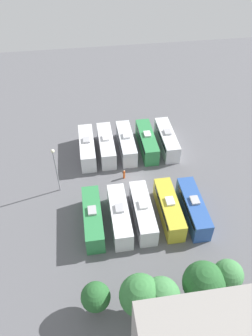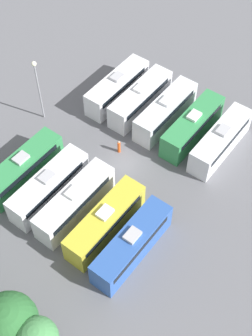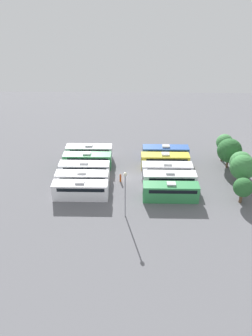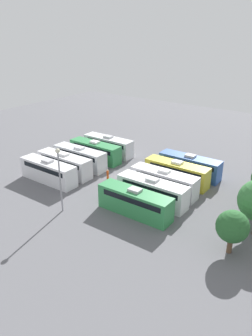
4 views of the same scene
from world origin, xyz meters
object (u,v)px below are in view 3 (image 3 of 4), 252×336
tree_1 (229,151)px  tree_4 (243,188)px  bus_4 (81,190)px  tree_2 (241,163)px  bus_7 (167,171)px  tree_3 (243,167)px  bus_6 (165,161)px  tree_0 (225,143)px  light_pole (125,188)px  bus_5 (166,153)px  bus_3 (83,179)px  bus_1 (88,160)px  bus_0 (89,152)px  bus_2 (85,170)px  worker_person (120,178)px  bus_8 (170,180)px  bus_9 (171,191)px

tree_1 → tree_4: (12.60, -0.63, -0.85)m
bus_4 → tree_2: tree_2 is taller
bus_7 → tree_3: tree_3 is taller
bus_6 → tree_1: tree_1 is taller
bus_6 → tree_0: bearing=105.4°
light_pole → bus_5: bearing=157.0°
bus_5 → light_pole: size_ratio=1.16×
bus_3 → tree_2: size_ratio=1.58×
tree_1 → tree_4: bearing=-2.9°
tree_0 → tree_3: bearing=4.8°
bus_1 → tree_0: (-3.66, 29.43, 2.67)m
bus_3 → bus_6: bearing=115.0°
bus_0 → tree_4: 33.19m
bus_5 → bus_2: bearing=-65.8°
bus_2 → worker_person: 7.49m
tree_2 → tree_4: tree_2 is taller
worker_person → tree_3: tree_3 is taller
tree_1 → tree_4: size_ratio=1.33×
tree_0 → bus_7: bearing=-59.6°
bus_1 → tree_2: size_ratio=1.58×
bus_7 → tree_3: size_ratio=1.47×
bus_3 → tree_1: 31.05m
bus_2 → bus_5: bearing=114.2°
bus_8 → bus_9: size_ratio=1.00×
worker_person → tree_4: tree_4 is taller
bus_2 → tree_2: bearing=88.7°
bus_9 → tree_2: (-6.75, 14.12, 2.38)m
bus_5 → bus_9: same height
bus_7 → light_pole: 15.32m
bus_5 → bus_9: 15.09m
bus_3 → tree_3: tree_3 is taller
tree_0 → tree_4: 15.62m
bus_8 → tree_3: 13.89m
light_pole → tree_1: 27.39m
bus_4 → tree_4: (0.75, 29.08, 1.39)m
bus_1 → tree_4: tree_4 is taller
bus_8 → tree_3: size_ratio=1.47×
bus_7 → light_pole: light_pole is taller
bus_5 → light_pole: (20.02, -8.48, 4.00)m
tree_3 → bus_5: bearing=-128.5°
bus_4 → tree_0: 32.98m
bus_9 → worker_person: size_ratio=5.58×
bus_4 → bus_5: same height
worker_person → tree_2: bearing=91.9°
bus_9 → bus_4: bearing=-90.7°
bus_2 → bus_0: bearing=179.6°
bus_9 → tree_1: 18.06m
bus_0 → tree_3: (10.75, 30.35, 2.64)m
tree_0 → tree_2: size_ratio=0.99×
bus_5 → tree_2: size_ratio=1.58×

